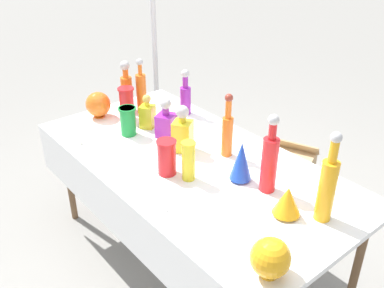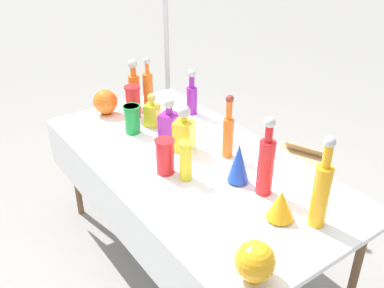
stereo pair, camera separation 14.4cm
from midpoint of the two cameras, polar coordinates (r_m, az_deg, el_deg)
name	(u,v)px [view 2 (the right image)]	position (r m, az deg, el deg)	size (l,w,h in m)	color
ground_plane	(192,259)	(2.90, 1.48, -15.10)	(40.00, 40.00, 0.00)	gray
display_table	(187,170)	(2.44, 1.01, -3.48)	(1.97, 1.00, 0.76)	white
tall_bottle_0	(192,96)	(2.93, 1.39, 6.43)	(0.07, 0.07, 0.32)	purple
tall_bottle_1	(321,190)	(1.96, 18.92, -5.92)	(0.08, 0.08, 0.45)	orange
tall_bottle_2	(266,163)	(2.11, 11.79, -2.50)	(0.08, 0.08, 0.42)	red
tall_bottle_3	(148,90)	(2.96, -4.46, 7.16)	(0.07, 0.07, 0.39)	orange
tall_bottle_4	(134,87)	(3.02, -6.35, 7.54)	(0.08, 0.08, 0.36)	orange
tall_bottle_5	(228,132)	(2.40, 6.57, 1.59)	(0.06, 0.06, 0.38)	orange
square_decanter_0	(152,113)	(2.78, -3.84, 4.16)	(0.12, 0.12, 0.23)	yellow
square_decanter_1	(170,121)	(2.65, -1.46, 3.11)	(0.15, 0.15, 0.25)	purple
square_decanter_2	(184,131)	(2.47, 0.59, 1.68)	(0.15, 0.15, 0.28)	yellow
slender_vase_0	(186,160)	(2.20, 1.06, -2.14)	(0.08, 0.08, 0.22)	yellow
slender_vase_1	(133,101)	(2.90, -6.46, 5.72)	(0.11, 0.11, 0.22)	red
slender_vase_2	(132,118)	(2.70, -6.48, 3.40)	(0.11, 0.11, 0.18)	#198C38
slender_vase_3	(165,155)	(2.26, -1.79, -1.57)	(0.11, 0.11, 0.20)	red
fluted_vase_0	(239,163)	(2.20, 8.11, -2.51)	(0.12, 0.12, 0.22)	blue
fluted_vase_1	(281,205)	(2.00, 13.81, -7.90)	(0.13, 0.13, 0.15)	orange
round_bowl_0	(105,102)	(2.98, -10.12, 5.53)	(0.17, 0.17, 0.18)	orange
round_bowl_1	(255,261)	(1.69, 10.91, -15.17)	(0.16, 0.16, 0.17)	orange
price_tag_left	(73,135)	(2.74, -14.13, 1.21)	(0.06, 0.01, 0.04)	white
price_tag_center	(156,204)	(2.05, -2.74, -8.01)	(0.05, 0.01, 0.04)	white
price_tag_right	(83,136)	(2.70, -12.86, 0.97)	(0.06, 0.01, 0.04)	white
cardboard_box_behind_left	(294,175)	(3.51, 14.63, -4.06)	(0.49, 0.48, 0.39)	tan
cardboard_box_behind_right	(274,187)	(3.37, 12.14, -5.63)	(0.50, 0.46, 0.36)	tan
canopy_pole	(166,43)	(3.65, -2.28, 13.28)	(0.18, 0.18, 2.59)	silver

